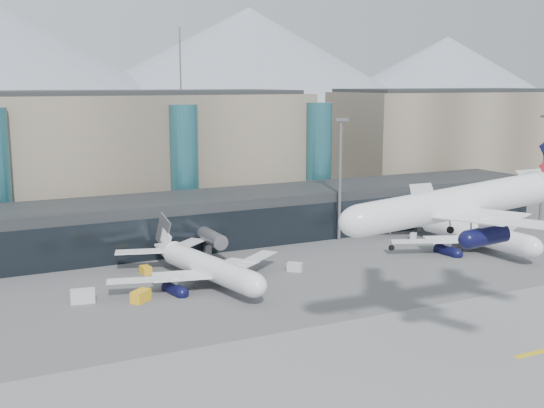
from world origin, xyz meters
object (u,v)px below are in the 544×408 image
at_px(lightmast_mid, 340,172).
at_px(veh_h, 141,296).
at_px(jet_parked_right, 461,224).
at_px(veh_a, 83,296).
at_px(jet_parked_mid, 198,257).
at_px(veh_b, 146,270).
at_px(lightmast_right, 544,164).
at_px(veh_g, 295,267).
at_px(veh_e, 472,238).
at_px(veh_d, 413,237).
at_px(hero_jet, 476,192).

bearing_deg(lightmast_mid, veh_h, -155.91).
distance_m(jet_parked_right, veh_a, 76.09).
distance_m(jet_parked_mid, veh_b, 11.29).
xyz_separation_m(lightmast_right, veh_g, (-69.80, -9.22, -13.66)).
bearing_deg(veh_e, jet_parked_right, -169.48).
xyz_separation_m(veh_a, veh_h, (7.98, -3.45, -0.11)).
bearing_deg(lightmast_right, veh_d, 178.23).
bearing_deg(veh_d, hero_jet, -168.73).
height_order(jet_parked_mid, veh_d, jet_parked_mid).
height_order(hero_jet, jet_parked_mid, hero_jet).
distance_m(hero_jet, veh_d, 61.66).
xyz_separation_m(veh_d, veh_g, (-34.01, -10.33, 0.08)).
relative_size(veh_g, veh_h, 0.80).
distance_m(jet_parked_mid, veh_h, 13.58).
relative_size(hero_jet, veh_d, 14.63).
distance_m(lightmast_right, veh_h, 100.69).
bearing_deg(hero_jet, veh_h, 142.37).
bearing_deg(jet_parked_mid, veh_g, -106.51).
xyz_separation_m(hero_jet, veh_d, (30.30, 50.23, -19.00)).
distance_m(jet_parked_mid, veh_d, 52.26).
bearing_deg(veh_e, veh_g, 174.44).
height_order(veh_d, veh_e, veh_e).
height_order(veh_a, veh_g, veh_a).
bearing_deg(veh_d, jet_parked_right, -108.33).
bearing_deg(lightmast_mid, veh_g, -138.99).
height_order(jet_parked_right, veh_d, jet_parked_right).
xyz_separation_m(lightmast_right, veh_e, (-26.09, -5.94, -13.57)).
height_order(lightmast_mid, veh_g, lightmast_mid).
bearing_deg(veh_h, jet_parked_mid, -11.33).
height_order(veh_e, veh_g, veh_e).
distance_m(veh_e, veh_g, 43.83).
distance_m(lightmast_mid, veh_e, 30.82).
xyz_separation_m(veh_b, veh_g, (24.11, -9.96, 0.07)).
bearing_deg(veh_d, veh_g, 149.26).
relative_size(jet_parked_right, veh_e, 12.44).
height_order(jet_parked_mid, veh_e, jet_parked_mid).
bearing_deg(veh_b, hero_jet, -157.23).
bearing_deg(lightmast_right, jet_parked_mid, -175.00).
distance_m(lightmast_mid, veh_h, 55.16).
bearing_deg(jet_parked_right, lightmast_right, -80.07).
height_order(lightmast_right, veh_b, lightmast_right).
bearing_deg(veh_e, lightmast_mid, 139.90).
relative_size(lightmast_right, veh_e, 8.51).
distance_m(lightmast_mid, jet_parked_mid, 41.62).
distance_m(veh_b, veh_g, 26.08).
distance_m(hero_jet, veh_e, 61.80).
distance_m(lightmast_mid, jet_parked_right, 26.66).
height_order(veh_b, veh_e, veh_e).
height_order(lightmast_right, veh_a, lightmast_right).
height_order(hero_jet, jet_parked_right, hero_jet).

